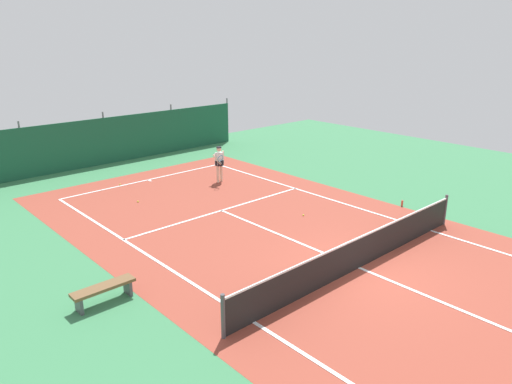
% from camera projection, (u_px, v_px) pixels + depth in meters
% --- Properties ---
extents(ground_plane, '(36.00, 36.00, 0.00)m').
position_uv_depth(ground_plane, '(359.00, 268.00, 13.90)').
color(ground_plane, '#387A4C').
extents(court_surface, '(11.02, 26.60, 0.01)m').
position_uv_depth(court_surface, '(359.00, 268.00, 13.90)').
color(court_surface, brown).
rests_on(court_surface, ground).
extents(tennis_net, '(10.12, 0.10, 1.10)m').
position_uv_depth(tennis_net, '(360.00, 252.00, 13.74)').
color(tennis_net, black).
rests_on(tennis_net, ground).
extents(back_fence, '(16.30, 0.98, 2.70)m').
position_uv_depth(back_fence, '(103.00, 149.00, 25.25)').
color(back_fence, '#195138').
rests_on(back_fence, ground).
extents(tennis_player, '(0.69, 0.77, 1.64)m').
position_uv_depth(tennis_player, '(219.00, 162.00, 21.68)').
color(tennis_player, beige).
rests_on(tennis_player, ground).
extents(tennis_ball_near_player, '(0.07, 0.07, 0.07)m').
position_uv_depth(tennis_ball_near_player, '(303.00, 215.00, 17.85)').
color(tennis_ball_near_player, '#CCDB33').
rests_on(tennis_ball_near_player, ground).
extents(tennis_ball_midcourt, '(0.07, 0.07, 0.07)m').
position_uv_depth(tennis_ball_midcourt, '(120.00, 185.00, 21.49)').
color(tennis_ball_midcourt, '#CCDB33').
rests_on(tennis_ball_midcourt, ground).
extents(tennis_ball_by_sideline, '(0.07, 0.07, 0.07)m').
position_uv_depth(tennis_ball_by_sideline, '(138.00, 202.00, 19.30)').
color(tennis_ball_by_sideline, '#CCDB33').
rests_on(tennis_ball_by_sideline, ground).
extents(parked_car, '(2.37, 4.38, 1.68)m').
position_uv_depth(parked_car, '(30.00, 146.00, 25.30)').
color(parked_car, silver).
rests_on(parked_car, ground).
extents(courtside_bench, '(1.60, 0.40, 0.49)m').
position_uv_depth(courtside_bench, '(104.00, 290.00, 11.97)').
color(courtside_bench, brown).
rests_on(courtside_bench, ground).
extents(water_bottle, '(0.08, 0.08, 0.24)m').
position_uv_depth(water_bottle, '(402.00, 203.00, 18.85)').
color(water_bottle, '#D84C38').
rests_on(water_bottle, ground).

